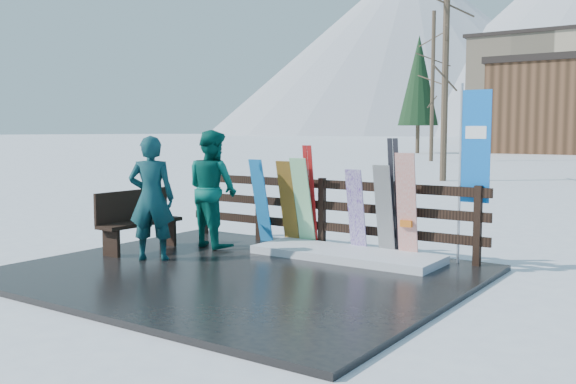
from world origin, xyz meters
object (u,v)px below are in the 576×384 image
Objects in this scene: snowboard_2 at (288,203)px; snowboard_4 at (384,211)px; snowboard_0 at (261,201)px; rental_flag at (472,153)px; bench at (137,218)px; snowboard_1 at (303,203)px; person_front at (151,198)px; snowboard_3 at (356,212)px; snowboard_5 at (407,207)px; person_back at (212,189)px.

snowboard_2 is 1.01× the size of snowboard_4.
snowboard_0 is 0.57× the size of rental_flag.
snowboard_4 is at bearing 25.69° from bench.
snowboard_1 is 0.30m from snowboard_2.
snowboard_1 is 0.82× the size of person_front.
person_front reaches higher than snowboard_0.
bench is 3.51m from snowboard_3.
snowboard_2 is (-0.30, 0.00, -0.03)m from snowboard_1.
snowboard_3 is 1.97m from rental_flag.
snowboard_0 is 1.86m from snowboard_3.
person_front reaches higher than snowboard_5.
snowboard_1 is (2.08, 1.71, 0.23)m from bench.
snowboard_3 is at bearing -171.05° from rental_flag.
person_back is (-3.13, -0.77, 0.17)m from snowboard_5.
snowboard_0 is at bearing -175.68° from rental_flag.
rental_flag is (3.00, 0.27, 0.89)m from snowboard_2.
snowboard_0 is at bearing 180.00° from snowboard_4.
person_back is at bearing -164.41° from snowboard_4.
snowboard_4 is 0.89× the size of snowboard_5.
snowboard_2 is at bearing -128.62° from person_back.
snowboard_4 is at bearing -0.00° from snowboard_3.
person_front is (-2.77, -2.12, 0.22)m from snowboard_4.
snowboard_0 reaches higher than snowboard_4.
snowboard_3 is at bearing 180.00° from snowboard_4.
snowboard_0 reaches higher than snowboard_3.
snowboard_3 is (3.07, 1.71, 0.15)m from bench.
snowboard_5 is at bearing 0.00° from snowboard_4.
snowboard_3 is 3.13m from person_front.
rental_flag is at bearing 12.34° from snowboard_4.
bench is 0.97m from person_front.
snowboard_2 is 1.77m from snowboard_4.
snowboard_0 is at bearing -180.00° from snowboard_1.
rental_flag is at bearing 17.25° from snowboard_5.
snowboard_0 is 0.97× the size of snowboard_1.
rental_flag is at bearing -151.90° from person_back.
snowboard_0 is 2.70m from snowboard_5.
snowboard_5 reaches higher than snowboard_0.
snowboard_1 reaches higher than snowboard_0.
snowboard_2 is at bearing 180.00° from snowboard_1.
snowboard_0 is at bearing -135.10° from person_front.
snowboard_4 is (3.55, 1.71, 0.19)m from bench.
snowboard_4 is (1.47, -0.00, -0.04)m from snowboard_1.
bench is 1.03× the size of snowboard_2.
snowboard_4 is (0.48, -0.00, 0.04)m from snowboard_3.
snowboard_4 is at bearing -0.00° from snowboard_2.
person_front reaches higher than snowboard_3.
person_back is (-4.00, -1.04, -0.64)m from rental_flag.
snowboard_2 is 3.15m from rental_flag.
person_front is at bearing -115.20° from snowboard_2.
person_back reaches higher than snowboard_5.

